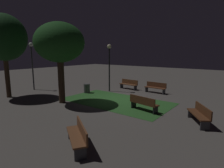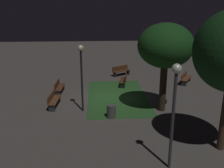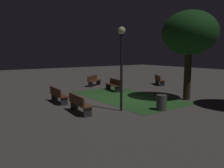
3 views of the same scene
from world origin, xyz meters
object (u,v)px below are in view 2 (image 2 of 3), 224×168
object	(u,v)px
bench_lawn_edge	(121,70)
tree_back_left	(166,46)
lamp_post_near_wall	(174,99)
bench_near_trees	(185,78)
bench_corner	(124,80)
trash_bin	(111,111)
lamp_post_plaza_east	(81,66)
bench_path_side	(59,87)
bench_front_left	(53,100)

from	to	relation	value
bench_lawn_edge	tree_back_left	world-z (taller)	tree_back_left
tree_back_left	lamp_post_near_wall	bearing A→B (deg)	-11.75
bench_near_trees	bench_corner	bearing A→B (deg)	-88.12
bench_near_trees	trash_bin	bearing A→B (deg)	-46.44
bench_corner	lamp_post_plaza_east	world-z (taller)	lamp_post_plaza_east
bench_corner	lamp_post_near_wall	bearing A→B (deg)	2.90
bench_near_trees	bench_path_side	bearing A→B (deg)	-80.54
bench_corner	bench_lawn_edge	world-z (taller)	same
bench_corner	trash_bin	xyz separation A→B (m)	(6.11, -1.44, -0.09)
lamp_post_near_wall	bench_near_trees	bearing A→B (deg)	157.52
tree_back_left	bench_corner	bearing A→B (deg)	-161.64
bench_front_left	lamp_post_plaza_east	distance (m)	3.11
tree_back_left	trash_bin	size ratio (longest dim) A/B	6.87
lamp_post_plaza_east	lamp_post_near_wall	size ratio (longest dim) A/B	0.96
lamp_post_plaza_east	trash_bin	bearing A→B (deg)	56.88
bench_lawn_edge	trash_bin	world-z (taller)	bench_lawn_edge
lamp_post_plaza_east	trash_bin	size ratio (longest dim) A/B	5.26
bench_front_left	bench_corner	world-z (taller)	same
bench_front_left	trash_bin	bearing A→B (deg)	61.96
bench_front_left	bench_lawn_edge	world-z (taller)	same
lamp_post_plaza_east	bench_corner	bearing A→B (deg)	148.05
bench_near_trees	trash_bin	world-z (taller)	bench_near_trees
bench_path_side	trash_bin	distance (m)	5.82
bench_lawn_edge	bench_near_trees	size ratio (longest dim) A/B	0.99
bench_front_left	bench_lawn_edge	xyz separation A→B (m)	(-7.26, 5.10, 0.00)
bench_corner	tree_back_left	distance (m)	6.54
bench_front_left	bench_lawn_edge	distance (m)	8.87
bench_path_side	lamp_post_plaza_east	world-z (taller)	lamp_post_plaza_east
bench_corner	bench_near_trees	world-z (taller)	same
bench_front_left	tree_back_left	bearing A→B (deg)	81.20
lamp_post_near_wall	trash_bin	distance (m)	5.83
bench_lawn_edge	lamp_post_near_wall	distance (m)	14.24
bench_path_side	trash_bin	bearing A→B (deg)	38.04
bench_path_side	trash_bin	world-z (taller)	bench_path_side
bench_lawn_edge	lamp_post_near_wall	xyz separation A→B (m)	(14.02, 0.49, 2.44)
trash_bin	lamp_post_near_wall	bearing A→B (deg)	22.39
bench_lawn_edge	lamp_post_plaza_east	distance (m)	8.99
bench_near_trees	trash_bin	xyz separation A→B (m)	(6.28, -6.61, -0.09)
bench_front_left	bench_corner	bearing A→B (deg)	129.88
tree_back_left	trash_bin	world-z (taller)	tree_back_left
bench_near_trees	lamp_post_near_wall	xyz separation A→B (m)	(11.13, -4.61, 2.44)
trash_bin	bench_near_trees	bearing A→B (deg)	133.56
trash_bin	lamp_post_plaza_east	bearing A→B (deg)	-123.12
bench_lawn_edge	tree_back_left	xyz separation A→B (m)	(8.31, 1.67, 3.49)
bench_path_side	tree_back_left	world-z (taller)	tree_back_left
bench_path_side	lamp_post_near_wall	distance (m)	11.23
bench_corner	trash_bin	bearing A→B (deg)	-13.29
bench_corner	lamp_post_near_wall	distance (m)	11.24
lamp_post_plaza_east	lamp_post_near_wall	world-z (taller)	lamp_post_near_wall
lamp_post_plaza_east	trash_bin	world-z (taller)	lamp_post_plaza_east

